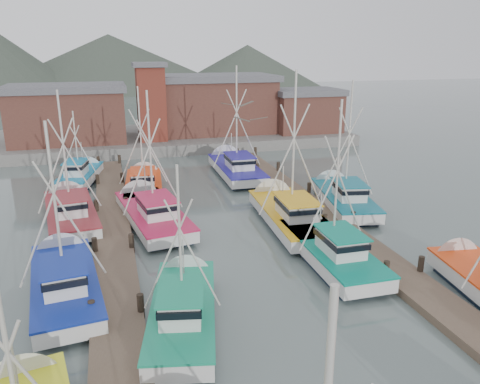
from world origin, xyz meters
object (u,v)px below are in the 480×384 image
object	(u,v)px
lookout_tower	(151,101)
boat_12	(144,185)
boat_8	(151,212)
boat_4	(184,306)

from	to	relation	value
lookout_tower	boat_12	bearing A→B (deg)	-98.30
lookout_tower	boat_8	size ratio (longest dim) A/B	0.81
boat_4	boat_12	xyz separation A→B (m)	(-0.15, 19.30, 0.01)
lookout_tower	boat_8	xyz separation A→B (m)	(-2.46, -23.14, -4.87)
boat_8	boat_12	bearing A→B (deg)	80.35
boat_8	boat_12	size ratio (longest dim) A/B	1.13
boat_8	boat_12	world-z (taller)	boat_8
lookout_tower	boat_12	size ratio (longest dim) A/B	0.91
boat_4	lookout_tower	bearing A→B (deg)	98.33
boat_4	boat_8	world-z (taller)	boat_8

